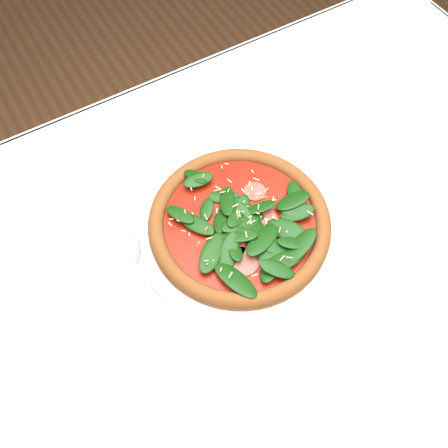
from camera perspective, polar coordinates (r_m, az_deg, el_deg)
ground at (r=1.48m, az=3.35°, el=-15.64°), size 6.00×6.00×0.00m
dining_table at (r=0.87m, az=5.53°, el=-4.63°), size 1.21×0.81×0.75m
plate at (r=0.77m, az=1.75°, el=-0.39°), size 0.32×0.32×0.01m
pizza at (r=0.76m, az=1.79°, el=0.31°), size 0.29×0.29×0.04m
wine_glass at (r=0.63m, az=-12.87°, el=-3.04°), size 0.08×0.08×0.19m
saucer_far at (r=1.22m, az=19.51°, el=22.95°), size 0.12×0.12×0.01m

